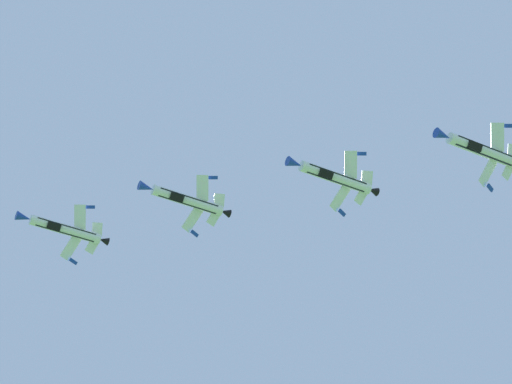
% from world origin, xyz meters
% --- Properties ---
extents(fighter_jet_lead, '(15.26, 8.59, 8.17)m').
position_xyz_m(fighter_jet_lead, '(-19.36, 126.05, 94.76)').
color(fighter_jet_lead, white).
extents(fighter_jet_left_wing, '(15.26, 8.54, 7.75)m').
position_xyz_m(fighter_jet_left_wing, '(0.32, 116.40, 95.08)').
color(fighter_jet_left_wing, white).
extents(fighter_jet_right_wing, '(15.26, 8.55, 7.73)m').
position_xyz_m(fighter_jet_right_wing, '(22.17, 105.35, 92.84)').
color(fighter_jet_right_wing, white).
extents(fighter_jet_left_outer, '(15.26, 8.59, 8.15)m').
position_xyz_m(fighter_jet_left_outer, '(41.95, 95.71, 91.83)').
color(fighter_jet_left_outer, white).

